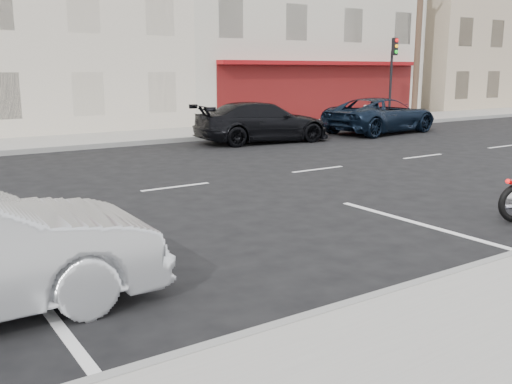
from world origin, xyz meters
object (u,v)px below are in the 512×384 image
Objects in this scene: traffic_light at (392,68)px; fire_hydrant at (365,112)px; car_far at (262,122)px; suv_far at (381,115)px; utility_pole at (419,23)px.

traffic_light is 2.53m from fire_hydrant.
fire_hydrant is 0.15× the size of car_far.
fire_hydrant is 0.14× the size of suv_far.
fire_hydrant is (-3.50, -0.10, -4.21)m from utility_pole.
suv_far reaches higher than car_far.
suv_far is (-5.86, -3.39, -4.04)m from utility_pole.
suv_far is 1.05× the size of car_far.
traffic_light is at bearing -172.39° from utility_pole.
utility_pole is at bearing -67.05° from car_far.
utility_pole is 12.50× the size of fire_hydrant.
traffic_light is 5.30m from suv_far.
car_far is at bearing -158.75° from fire_hydrant.
suv_far is at bearing -141.08° from traffic_light.
traffic_light is 5.28× the size of fire_hydrant.
car_far is (-11.52, -3.22, -4.04)m from utility_pole.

